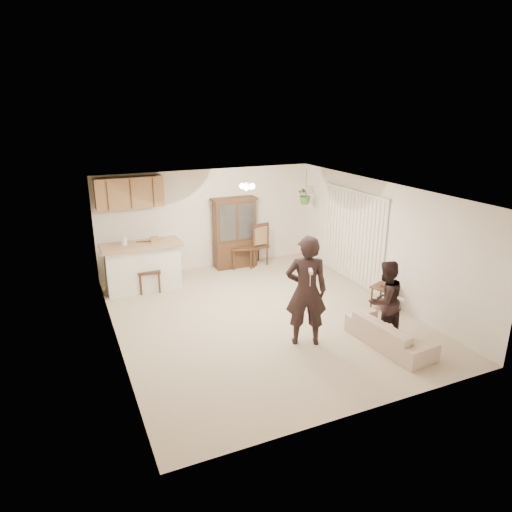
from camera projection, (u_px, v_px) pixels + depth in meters
name	position (u px, v px, depth m)	size (l,w,h in m)	color
floor	(262.00, 316.00, 9.03)	(6.50, 6.50, 0.00)	#BCAC8E
ceiling	(262.00, 191.00, 8.25)	(5.50, 6.50, 0.02)	white
wall_back	(208.00, 219.00, 11.46)	(5.50, 0.02, 2.50)	white
wall_front	(368.00, 330.00, 5.82)	(5.50, 0.02, 2.50)	white
wall_left	(112.00, 278.00, 7.58)	(0.02, 6.50, 2.50)	white
wall_right	(379.00, 240.00, 9.70)	(0.02, 6.50, 2.50)	white
breakfast_bar	(143.00, 269.00, 10.20)	(1.60, 0.55, 1.00)	silver
bar_top	(141.00, 245.00, 10.03)	(1.75, 0.70, 0.08)	tan
upper_cabinets	(129.00, 193.00, 10.31)	(1.50, 0.34, 0.70)	#8E613E
vertical_blinds	(352.00, 236.00, 10.51)	(0.06, 2.30, 2.10)	silver
ceiling_fixture	(247.00, 186.00, 9.40)	(0.36, 0.36, 0.20)	#FFEBBF
hanging_plant	(306.00, 195.00, 11.42)	(0.43, 0.37, 0.48)	#336227
plant_cord	(306.00, 182.00, 11.32)	(0.01, 0.01, 0.65)	black
sofa	(390.00, 326.00, 7.82)	(1.87, 0.73, 0.73)	beige
adult	(306.00, 295.00, 7.76)	(0.66, 0.43, 1.80)	black
child	(385.00, 304.00, 7.97)	(0.66, 0.51, 1.35)	black
china_hutch	(235.00, 233.00, 11.59)	(1.14, 0.45, 1.79)	#321C12
side_table	(384.00, 297.00, 9.29)	(0.58, 0.58, 0.55)	#321C12
chair_bar	(149.00, 278.00, 10.20)	(0.55, 0.55, 1.11)	#321C12
chair_hutch_left	(241.00, 254.00, 11.71)	(0.65, 0.65, 1.20)	#321C12
chair_hutch_right	(256.00, 252.00, 11.91)	(0.58, 0.58, 1.14)	#321C12
controller_adult	(311.00, 271.00, 7.13)	(0.05, 0.17, 0.05)	white
controller_child	(401.00, 299.00, 7.62)	(0.04, 0.13, 0.04)	white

